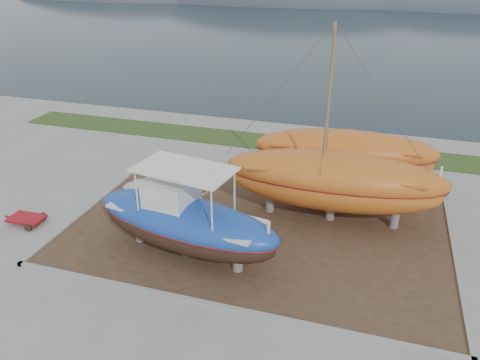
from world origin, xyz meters
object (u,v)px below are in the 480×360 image
(red_trailer, at_px, (27,220))
(orange_bare_hull, at_px, (344,161))
(orange_sailboat, at_px, (338,130))
(white_dinghy, at_px, (167,192))
(blue_caique, at_px, (185,213))

(red_trailer, bearing_deg, orange_bare_hull, 29.53)
(orange_sailboat, relative_size, red_trailer, 4.21)
(red_trailer, bearing_deg, orange_sailboat, 17.47)
(orange_bare_hull, relative_size, red_trailer, 3.95)
(orange_bare_hull, xyz_separation_m, red_trailer, (-14.70, -8.74, -1.54))
(orange_bare_hull, bearing_deg, white_dinghy, -156.92)
(blue_caique, xyz_separation_m, orange_sailboat, (5.73, 5.09, 2.67))
(blue_caique, bearing_deg, orange_bare_hull, 66.02)
(orange_sailboat, bearing_deg, blue_caique, -140.54)
(white_dinghy, xyz_separation_m, orange_sailboat, (8.61, 1.02, 4.12))
(orange_sailboat, bearing_deg, red_trailer, -163.46)
(blue_caique, bearing_deg, red_trailer, -171.63)
(blue_caique, bearing_deg, white_dinghy, 134.78)
(blue_caique, distance_m, orange_bare_hull, 10.69)
(orange_sailboat, distance_m, orange_bare_hull, 4.95)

